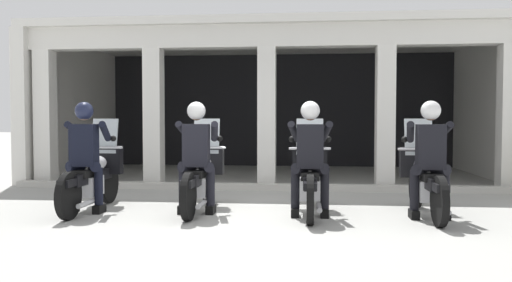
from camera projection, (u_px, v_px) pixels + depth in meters
name	position (u px, v px, depth m)	size (l,w,h in m)	color
ground_plane	(269.00, 185.00, 10.48)	(80.00, 80.00, 0.00)	#999993
station_building	(275.00, 87.00, 12.83)	(10.26, 5.27, 3.34)	black
kerb_strip	(265.00, 187.00, 9.77)	(9.76, 0.24, 0.12)	#B7B5AD
motorcycle_far_left	(94.00, 176.00, 7.66)	(0.62, 2.04, 1.35)	black
police_officer_far_left	(85.00, 147.00, 7.36)	(0.63, 0.61, 1.58)	black
motorcycle_center_left	(201.00, 176.00, 7.61)	(0.62, 2.04, 1.35)	black
police_officer_center_left	(197.00, 147.00, 7.31)	(0.63, 0.61, 1.58)	black
motorcycle_center_right	(310.00, 178.00, 7.35)	(0.62, 2.04, 1.35)	black
police_officer_center_right	(310.00, 149.00, 7.05)	(0.63, 0.61, 1.58)	black
motorcycle_far_right	(425.00, 179.00, 7.21)	(0.62, 2.04, 1.35)	black
police_officer_far_right	(430.00, 149.00, 6.91)	(0.63, 0.61, 1.58)	black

